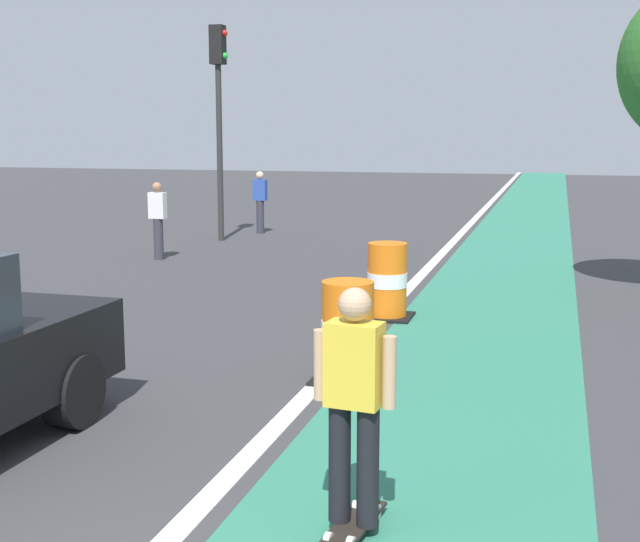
{
  "coord_description": "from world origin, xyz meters",
  "views": [
    {
      "loc": [
        3.29,
        -3.21,
        2.7
      ],
      "look_at": [
        0.72,
        6.1,
        1.1
      ],
      "focal_mm": 48.4,
      "sensor_mm": 36.0,
      "label": 1
    }
  ],
  "objects_px": {
    "skateboarder_on_lane": "(354,404)",
    "pedestrian_crossing": "(260,200)",
    "traffic_light_corner": "(219,94)",
    "pedestrian_waiting": "(158,218)",
    "traffic_barrel_mid": "(387,282)",
    "traffic_barrel_front": "(348,332)"
  },
  "relations": [
    {
      "from": "pedestrian_waiting",
      "to": "traffic_barrel_mid",
      "type": "bearing_deg",
      "value": -36.99
    },
    {
      "from": "skateboarder_on_lane",
      "to": "pedestrian_crossing",
      "type": "bearing_deg",
      "value": 111.47
    },
    {
      "from": "skateboarder_on_lane",
      "to": "traffic_light_corner",
      "type": "bearing_deg",
      "value": 115.13
    },
    {
      "from": "pedestrian_crossing",
      "to": "pedestrian_waiting",
      "type": "distance_m",
      "value": 4.91
    },
    {
      "from": "skateboarder_on_lane",
      "to": "traffic_light_corner",
      "type": "relative_size",
      "value": 0.33
    },
    {
      "from": "traffic_light_corner",
      "to": "pedestrian_waiting",
      "type": "distance_m",
      "value": 4.18
    },
    {
      "from": "traffic_barrel_mid",
      "to": "traffic_light_corner",
      "type": "relative_size",
      "value": 0.21
    },
    {
      "from": "pedestrian_crossing",
      "to": "skateboarder_on_lane",
      "type": "bearing_deg",
      "value": -68.53
    },
    {
      "from": "pedestrian_waiting",
      "to": "pedestrian_crossing",
      "type": "bearing_deg",
      "value": 83.85
    },
    {
      "from": "traffic_barrel_front",
      "to": "skateboarder_on_lane",
      "type": "bearing_deg",
      "value": -75.71
    },
    {
      "from": "traffic_light_corner",
      "to": "pedestrian_crossing",
      "type": "xyz_separation_m",
      "value": [
        0.43,
        1.64,
        -2.64
      ]
    },
    {
      "from": "traffic_barrel_mid",
      "to": "traffic_light_corner",
      "type": "height_order",
      "value": "traffic_light_corner"
    },
    {
      "from": "traffic_barrel_front",
      "to": "pedestrian_waiting",
      "type": "relative_size",
      "value": 0.68
    },
    {
      "from": "skateboarder_on_lane",
      "to": "pedestrian_crossing",
      "type": "distance_m",
      "value": 17.0
    },
    {
      "from": "skateboarder_on_lane",
      "to": "traffic_light_corner",
      "type": "distance_m",
      "value": 15.88
    },
    {
      "from": "traffic_barrel_front",
      "to": "traffic_light_corner",
      "type": "bearing_deg",
      "value": 118.31
    },
    {
      "from": "traffic_light_corner",
      "to": "pedestrian_waiting",
      "type": "relative_size",
      "value": 3.17
    },
    {
      "from": "traffic_barrel_front",
      "to": "pedestrian_crossing",
      "type": "distance_m",
      "value": 13.45
    },
    {
      "from": "skateboarder_on_lane",
      "to": "pedestrian_waiting",
      "type": "height_order",
      "value": "skateboarder_on_lane"
    },
    {
      "from": "skateboarder_on_lane",
      "to": "pedestrian_crossing",
      "type": "relative_size",
      "value": 1.05
    },
    {
      "from": "traffic_barrel_front",
      "to": "pedestrian_waiting",
      "type": "height_order",
      "value": "pedestrian_waiting"
    },
    {
      "from": "traffic_barrel_mid",
      "to": "pedestrian_crossing",
      "type": "bearing_deg",
      "value": 119.36
    }
  ]
}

